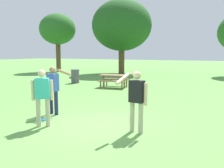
{
  "coord_description": "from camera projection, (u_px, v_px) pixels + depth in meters",
  "views": [
    {
      "loc": [
        3.32,
        -5.57,
        2.11
      ],
      "look_at": [
        -0.43,
        1.78,
        1.0
      ],
      "focal_mm": 37.4,
      "sensor_mm": 36.0,
      "label": 1
    }
  ],
  "objects": [
    {
      "name": "ground_plane",
      "position": [
        97.0,
        127.0,
        6.7
      ],
      "size": [
        120.0,
        120.0,
        0.0
      ],
      "primitive_type": "plane",
      "color": "#609947"
    },
    {
      "name": "person_thrower",
      "position": [
        53.0,
        87.0,
        7.94
      ],
      "size": [
        0.68,
        0.66,
        1.64
      ],
      "color": "#1E234C",
      "rests_on": "ground"
    },
    {
      "name": "person_catcher",
      "position": [
        136.0,
        97.0,
        6.08
      ],
      "size": [
        0.68,
        0.66,
        1.64
      ],
      "color": "#B7AD93",
      "rests_on": "ground"
    },
    {
      "name": "person_bystander",
      "position": [
        42.0,
        94.0,
        6.61
      ],
      "size": [
        0.52,
        0.4,
        1.64
      ],
      "color": "#B7AD93",
      "rests_on": "ground"
    },
    {
      "name": "frisbee",
      "position": [
        43.0,
        120.0,
        7.35
      ],
      "size": [
        0.25,
        0.25,
        0.03
      ],
      "primitive_type": "cylinder",
      "color": "#2D9EDB",
      "rests_on": "ground"
    },
    {
      "name": "picnic_table_near",
      "position": [
        114.0,
        78.0,
        14.26
      ],
      "size": [
        1.92,
        1.69,
        0.77
      ],
      "color": "olive",
      "rests_on": "ground"
    },
    {
      "name": "trash_can_beside_table",
      "position": [
        75.0,
        76.0,
        16.3
      ],
      "size": [
        0.59,
        0.59,
        0.96
      ],
      "color": "#515156",
      "rests_on": "ground"
    },
    {
      "name": "tree_tall_left",
      "position": [
        58.0,
        30.0,
        25.66
      ],
      "size": [
        3.95,
        3.95,
        6.37
      ],
      "color": "brown",
      "rests_on": "ground"
    },
    {
      "name": "tree_broad_center",
      "position": [
        122.0,
        26.0,
        23.15
      ],
      "size": [
        5.92,
        5.92,
        7.31
      ],
      "color": "brown",
      "rests_on": "ground"
    }
  ]
}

